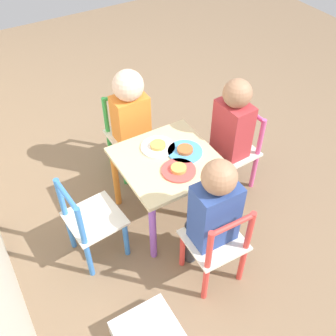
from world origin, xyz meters
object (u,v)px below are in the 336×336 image
kids_table (168,169)px  child_front (230,129)px  child_right (132,115)px  plate_right (158,147)px  chair_pink (234,151)px  chair_red (216,245)px  chair_blue (91,222)px  chair_green (129,135)px  plate_front (185,151)px  plate_left (179,170)px  child_left (212,211)px

kids_table → child_front: 0.42m
child_front → child_right: size_ratio=1.03×
plate_right → kids_table: bearing=180.0°
chair_pink → chair_red: (-0.49, 0.49, 0.00)m
chair_blue → kids_table: bearing=-90.0°
chair_green → plate_right: size_ratio=2.80×
chair_red → plate_front: size_ratio=2.80×
chair_red → plate_left: size_ratio=2.96×
kids_table → child_left: child_left is taller
child_left → child_front: bearing=-132.9°
chair_pink → plate_front: bearing=-89.3°
chair_blue → child_right: size_ratio=0.71×
kids_table → plate_front: size_ratio=2.72×
chair_pink → child_right: child_right is taller
kids_table → plate_right: bearing=0.0°
child_front → child_left: bearing=-47.2°
child_front → chair_red: bearing=-43.5°
chair_green → child_right: bearing=-90.0°
chair_blue → plate_right: (0.14, -0.47, 0.18)m
kids_table → chair_green: size_ratio=0.97×
chair_green → plate_front: (-0.47, -0.10, 0.18)m
chair_blue → child_right: (0.45, -0.47, 0.19)m
plate_left → plate_right: 0.21m
child_left → plate_right: bearing=-89.6°
child_left → child_right: child_left is taller
plate_front → plate_left: 0.15m
chair_green → child_right: (-0.06, 0.00, 0.19)m
child_left → plate_front: child_left is taller
kids_table → plate_front: 0.13m
chair_red → plate_left: (0.37, -0.01, 0.18)m
plate_front → plate_right: same height
chair_pink → chair_red: same height
chair_red → chair_blue: (0.43, 0.46, 0.00)m
chair_pink → child_left: bearing=-50.8°
chair_green → plate_front: 0.52m
kids_table → child_right: (0.41, -0.00, 0.09)m
child_right → plate_right: (-0.31, 0.00, -0.01)m
chair_red → chair_pink: bearing=-132.8°
chair_pink → child_left: size_ratio=0.69×
chair_blue → chair_red: bearing=-138.4°
child_right → chair_green: bearing=90.0°
kids_table → chair_pink: bearing=-87.5°
kids_table → chair_red: bearing=178.2°
child_right → plate_front: child_right is taller
chair_pink → child_right: (0.39, 0.47, 0.19)m
chair_blue → plate_right: size_ratio=2.80×
chair_blue → child_left: bearing=-133.9°
chair_green → plate_front: chair_green is taller
child_front → plate_left: size_ratio=4.30×
plate_right → plate_front: bearing=-135.0°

